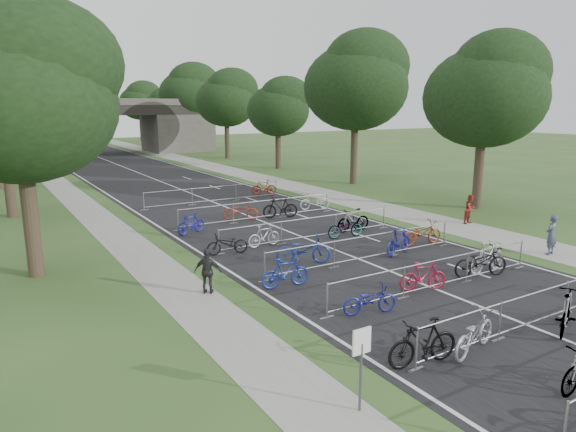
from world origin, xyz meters
name	(u,v)px	position (x,y,z in m)	size (l,w,h in m)	color
road	(122,166)	(0.00, 50.00, 0.01)	(11.00, 140.00, 0.01)	black
sidewalk_right	(194,162)	(8.00, 50.00, 0.01)	(3.00, 140.00, 0.01)	gray
sidewalk_left	(42,171)	(-7.50, 50.00, 0.01)	(2.00, 140.00, 0.01)	gray
lane_markings	(122,166)	(0.00, 50.00, 0.00)	(0.12, 140.00, 0.00)	silver
overpass_bridge	(90,127)	(0.00, 65.00, 3.53)	(31.00, 8.00, 7.05)	#46433E
park_sign	(361,354)	(-6.80, 3.00, 1.27)	(0.45, 0.06, 1.83)	#4C4C51
tree_left_0	(21,96)	(-11.39, 15.93, 6.49)	(6.72, 6.72, 10.25)	#33261C
tree_right_0	(487,92)	(13.11, 15.93, 6.92)	(7.17, 7.17, 10.93)	#33261C
tree_left_1	(0,84)	(-11.39, 27.93, 7.30)	(7.56, 7.56, 11.53)	#33261C
tree_right_1	(358,83)	(13.11, 27.93, 7.90)	(8.18, 8.18, 12.47)	#33261C
tree_right_2	(279,108)	(13.11, 39.93, 5.95)	(6.16, 6.16, 9.39)	#33261C
tree_right_3	(227,99)	(13.11, 51.93, 6.92)	(7.17, 7.17, 10.93)	#33261C
tree_right_4	(190,93)	(13.11, 63.93, 7.90)	(8.18, 8.18, 12.47)	#33261C
tree_right_5	(163,107)	(13.11, 75.93, 5.95)	(6.16, 6.16, 9.39)	#33261C
tree_right_6	(141,101)	(13.11, 87.93, 6.92)	(7.17, 7.17, 10.93)	#33261C
barrier_row_1	(535,309)	(0.00, 3.60, 0.55)	(9.70, 0.08, 1.10)	#929599
barrier_row_2	(437,274)	(0.00, 7.20, 0.55)	(9.70, 0.08, 1.10)	#929599
barrier_row_3	(365,248)	(0.00, 11.00, 0.55)	(9.70, 0.08, 1.10)	#929599
barrier_row_4	(309,229)	(0.00, 15.00, 0.55)	(9.70, 0.08, 1.10)	#929599
barrier_row_5	(259,210)	(0.00, 20.00, 0.55)	(9.70, 0.08, 1.10)	#929599
barrier_row_6	(215,195)	(0.00, 26.00, 0.55)	(9.70, 0.08, 1.10)	#929599
bike_4	(423,343)	(-4.30, 3.69, 0.59)	(0.56, 1.97, 1.18)	black
bike_5	(474,333)	(-2.71, 3.48, 0.53)	(0.71, 2.03, 1.07)	#9A99A0
bike_6	(566,312)	(0.49, 2.97, 0.59)	(0.56, 1.97, 1.19)	#929599
bike_8	(370,300)	(-3.34, 6.78, 0.45)	(0.60, 1.72, 0.90)	navy
bike_9	(423,276)	(-0.48, 7.37, 0.51)	(0.48, 1.69, 1.01)	maroon
bike_10	(481,262)	(2.40, 7.32, 0.57)	(0.75, 2.15, 1.13)	black
bike_11	(487,258)	(2.96, 7.46, 0.61)	(0.57, 2.02, 1.21)	#B4B6BD
bike_12	(286,273)	(-4.30, 10.07, 0.53)	(0.50, 1.77, 1.07)	navy
bike_13	(303,250)	(-2.27, 12.04, 0.57)	(0.76, 2.17, 1.14)	navy
bike_14	(399,242)	(1.88, 11.03, 0.56)	(0.53, 1.87, 1.13)	navy
bike_15	(422,233)	(3.87, 11.65, 0.54)	(0.72, 2.06, 1.08)	maroon
bike_16	(227,244)	(-4.30, 14.79, 0.46)	(0.62, 1.77, 0.93)	black
bike_17	(264,236)	(-2.38, 15.07, 0.49)	(0.46, 1.63, 0.98)	#B0B0B8
bike_18	(346,227)	(1.69, 14.44, 0.50)	(0.67, 1.92, 1.01)	#929599
bike_19	(353,220)	(2.79, 15.23, 0.57)	(0.54, 1.90, 1.14)	#929599
bike_20	(191,223)	(-4.30, 19.01, 0.52)	(0.49, 1.74, 1.04)	navy
bike_21	(241,211)	(-0.84, 20.53, 0.50)	(0.67, 1.92, 1.01)	#A02C17
bike_22	(280,207)	(1.28, 19.83, 0.60)	(0.56, 2.00, 1.20)	black
bike_23	(315,201)	(4.30, 20.81, 0.51)	(0.68, 1.94, 1.02)	#BBBBC4
bike_27	(264,188)	(4.16, 26.96, 0.53)	(0.50, 1.76, 1.06)	#9F2717
pedestrian_a	(551,235)	(7.32, 7.69, 0.85)	(0.62, 0.41, 1.71)	#383F54
pedestrian_b	(470,209)	(9.20, 13.36, 0.77)	(0.75, 0.58, 1.54)	maroon
pedestrian_c	(208,272)	(-6.80, 10.94, 0.76)	(0.89, 0.37, 1.52)	#232325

